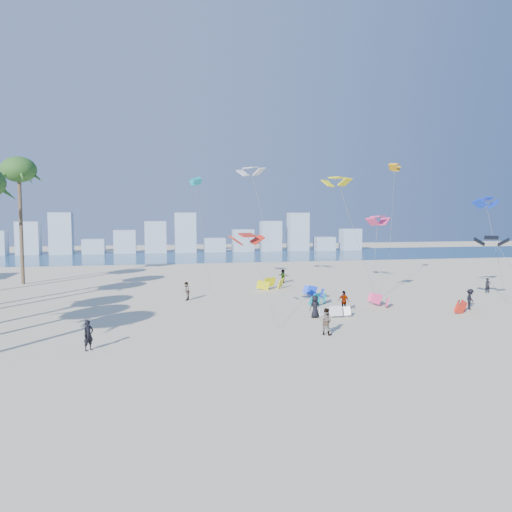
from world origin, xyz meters
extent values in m
plane|color=beige|center=(0.00, 0.00, 0.00)|extent=(220.00, 220.00, 0.00)
plane|color=navy|center=(0.00, 72.00, 0.01)|extent=(220.00, 220.00, 0.00)
imported|color=black|center=(-8.71, 6.78, 0.89)|extent=(0.76, 0.76, 1.77)
imported|color=gray|center=(5.88, 7.55, 0.87)|extent=(1.07, 1.06, 1.75)
imported|color=black|center=(6.88, 12.74, 0.86)|extent=(0.93, 0.70, 1.71)
imported|color=gray|center=(9.88, 14.48, 0.86)|extent=(0.94, 1.05, 1.71)
imported|color=black|center=(20.46, 13.28, 0.85)|extent=(1.26, 1.17, 1.71)
imported|color=gray|center=(9.46, 31.83, 0.80)|extent=(1.24, 1.48, 1.60)
imported|color=black|center=(27.55, 20.50, 0.76)|extent=(0.58, 0.41, 1.53)
imported|color=gray|center=(-2.19, 22.41, 0.85)|extent=(0.80, 0.94, 1.69)
cylinder|color=#595959|center=(2.49, 11.20, 3.16)|extent=(1.71, 2.81, 6.33)
cylinder|color=#595959|center=(13.12, 19.65, 5.65)|extent=(2.12, 5.01, 11.31)
cylinder|color=#595959|center=(14.01, 17.71, 3.82)|extent=(1.58, 2.18, 7.65)
cylinder|color=#595959|center=(-0.19, 27.03, 5.78)|extent=(1.18, 4.25, 11.58)
cylinder|color=#595959|center=(19.15, 24.73, 6.63)|extent=(2.96, 4.63, 13.26)
cylinder|color=#595959|center=(6.14, 26.51, 6.41)|extent=(1.99, 5.74, 12.82)
cylinder|color=#595959|center=(25.36, 16.71, 4.61)|extent=(0.37, 3.05, 9.23)
cylinder|color=brown|center=(-19.62, 37.00, 6.43)|extent=(0.40, 0.40, 12.86)
ellipsoid|color=#2A531D|center=(-19.62, 37.00, 12.86)|extent=(3.80, 3.80, 2.85)
cube|color=#9EADBF|center=(-29.60, 82.00, 3.30)|extent=(4.40, 3.00, 6.60)
cube|color=#9EADBF|center=(-23.40, 82.00, 4.20)|extent=(4.40, 3.00, 8.40)
cube|color=#9EADBF|center=(-17.20, 82.00, 1.50)|extent=(4.40, 3.00, 3.00)
cube|color=#9EADBF|center=(-11.00, 82.00, 2.40)|extent=(4.40, 3.00, 4.80)
cube|color=#9EADBF|center=(-4.80, 82.00, 3.30)|extent=(4.40, 3.00, 6.60)
cube|color=#9EADBF|center=(1.40, 82.00, 4.20)|extent=(4.40, 3.00, 8.40)
cube|color=#9EADBF|center=(7.60, 82.00, 1.50)|extent=(4.40, 3.00, 3.00)
cube|color=#9EADBF|center=(13.80, 82.00, 2.40)|extent=(4.40, 3.00, 4.80)
cube|color=#9EADBF|center=(20.00, 82.00, 3.30)|extent=(4.40, 3.00, 6.60)
cube|color=#9EADBF|center=(26.20, 82.00, 4.20)|extent=(4.40, 3.00, 8.40)
cube|color=#9EADBF|center=(32.40, 82.00, 1.50)|extent=(4.40, 3.00, 3.00)
cube|color=#9EADBF|center=(38.60, 82.00, 2.40)|extent=(4.40, 3.00, 4.80)
camera|label=1|loc=(-4.87, -21.97, 7.68)|focal=34.21mm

